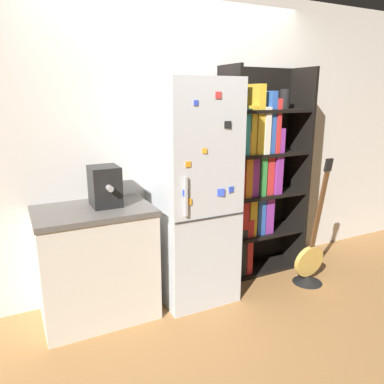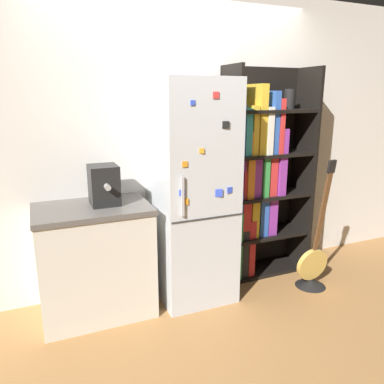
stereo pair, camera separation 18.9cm
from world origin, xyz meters
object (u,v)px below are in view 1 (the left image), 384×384
at_px(refrigerator, 192,192).
at_px(espresso_machine, 105,186).
at_px(bookshelf, 254,177).
at_px(guitar, 309,265).

height_order(refrigerator, espresso_machine, refrigerator).
xyz_separation_m(bookshelf, espresso_machine, (-1.45, -0.10, 0.09)).
bearing_deg(espresso_machine, refrigerator, -3.90).
height_order(bookshelf, espresso_machine, bookshelf).
bearing_deg(guitar, refrigerator, 162.59).
bearing_deg(espresso_machine, guitar, -12.10).
bearing_deg(espresso_machine, bookshelf, 4.11).
bearing_deg(refrigerator, guitar, -17.41).
bearing_deg(guitar, espresso_machine, 167.90).
relative_size(espresso_machine, guitar, 0.25).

